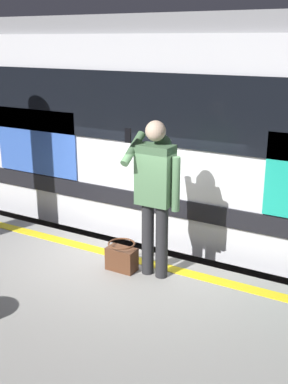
# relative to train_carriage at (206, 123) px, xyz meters

# --- Properties ---
(ground_plane) EXTENTS (25.81, 25.81, 0.00)m
(ground_plane) POSITION_rel_train_carriage_xyz_m (0.12, 1.81, -2.44)
(ground_plane) COLOR #4C4742
(platform) EXTENTS (17.20, 3.94, 1.06)m
(platform) POSITION_rel_train_carriage_xyz_m (0.12, 3.78, -1.91)
(platform) COLOR gray
(platform) RESTS_ON ground
(safety_line) EXTENTS (16.86, 0.16, 0.01)m
(safety_line) POSITION_rel_train_carriage_xyz_m (0.12, 2.11, -1.37)
(safety_line) COLOR yellow
(safety_line) RESTS_ON platform
(track_rail_near) EXTENTS (22.37, 0.08, 0.16)m
(track_rail_near) POSITION_rel_train_carriage_xyz_m (0.12, 0.71, -2.36)
(track_rail_near) COLOR slate
(track_rail_near) RESTS_ON ground
(track_rail_far) EXTENTS (22.37, 0.08, 0.16)m
(track_rail_far) POSITION_rel_train_carriage_xyz_m (0.12, -0.72, -2.36)
(track_rail_far) COLOR slate
(track_rail_far) RESTS_ON ground
(train_carriage) EXTENTS (11.99, 2.92, 3.80)m
(train_carriage) POSITION_rel_train_carriage_xyz_m (0.00, 0.00, 0.00)
(train_carriage) COLOR silver
(train_carriage) RESTS_ON ground
(passenger) EXTENTS (0.57, 0.55, 1.79)m
(passenger) POSITION_rel_train_carriage_xyz_m (-0.40, 2.32, -0.32)
(passenger) COLOR #262628
(passenger) RESTS_ON platform
(handbag) EXTENTS (0.35, 0.32, 0.34)m
(handbag) POSITION_rel_train_carriage_xyz_m (-0.01, 2.41, -1.22)
(handbag) COLOR #59331E
(handbag) RESTS_ON platform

